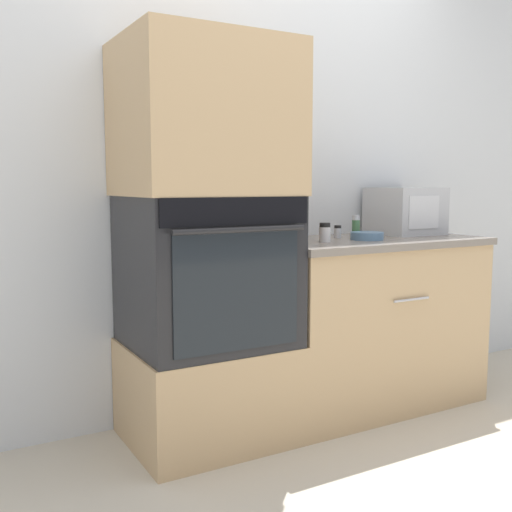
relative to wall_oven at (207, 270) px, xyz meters
name	(u,v)px	position (x,y,z in m)	size (l,w,h in m)	color
ground_plane	(309,446)	(0.35, -0.30, -0.78)	(12.00, 12.00, 0.00)	beige
wall_back	(241,166)	(0.35, 0.33, 0.47)	(8.00, 0.05, 2.50)	silver
oven_cabinet_base	(208,391)	(0.00, 0.00, -0.55)	(0.71, 0.60, 0.45)	tan
wall_oven	(207,270)	(0.00, 0.00, 0.00)	(0.68, 0.64, 0.66)	black
oven_cabinet_upper	(205,120)	(0.00, 0.00, 0.66)	(0.71, 0.60, 0.66)	tan
counter_unit	(368,321)	(0.93, 0.00, -0.34)	(1.18, 0.63, 0.88)	tan
microwave	(405,211)	(1.27, 0.11, 0.23)	(0.34, 0.33, 0.26)	#B2B5BA
knife_block	(280,219)	(0.51, 0.21, 0.20)	(0.11, 0.13, 0.25)	olive
bowl	(367,236)	(0.86, -0.06, 0.12)	(0.17, 0.17, 0.04)	#517599
condiment_jar_near	(338,232)	(0.79, 0.10, 0.13)	(0.04, 0.04, 0.07)	silver
condiment_jar_mid	(325,233)	(0.60, -0.05, 0.15)	(0.06, 0.06, 0.09)	silver
condiment_jar_far	(356,227)	(0.90, 0.07, 0.16)	(0.04, 0.04, 0.12)	#427047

